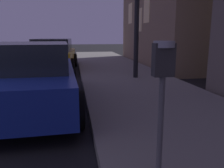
# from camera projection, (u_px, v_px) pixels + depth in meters

# --- Properties ---
(sidewalk) EXTENTS (3.20, 36.00, 0.15)m
(sidewalk) POSITION_uv_depth(u_px,v_px,m) (212.00, 146.00, 3.20)
(sidewalk) COLOR slate
(sidewalk) RESTS_ON ground
(parking_meter) EXTENTS (0.19, 0.19, 1.38)m
(parking_meter) POSITION_uv_depth(u_px,v_px,m) (162.00, 78.00, 2.12)
(parking_meter) COLOR #59595B
(parking_meter) RESTS_ON sidewalk
(car_blue) EXTENTS (2.10, 4.21, 1.43)m
(car_blue) POSITION_uv_depth(u_px,v_px,m) (32.00, 77.00, 4.94)
(car_blue) COLOR navy
(car_blue) RESTS_ON ground
(car_yellow_cab) EXTENTS (2.17, 4.17, 1.43)m
(car_yellow_cab) POSITION_uv_depth(u_px,v_px,m) (53.00, 55.00, 10.61)
(car_yellow_cab) COLOR gold
(car_yellow_cab) RESTS_ON ground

